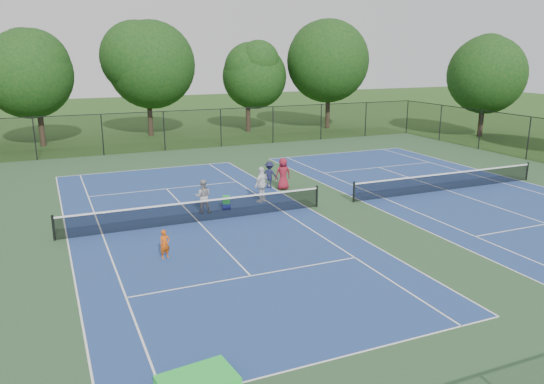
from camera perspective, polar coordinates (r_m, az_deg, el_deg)
name	(u,v)px	position (r m, az deg, el deg)	size (l,w,h in m)	color
ground	(335,205)	(26.46, 6.82, -1.35)	(140.00, 140.00, 0.00)	#234716
court_pad	(335,205)	(26.46, 6.82, -1.34)	(36.00, 36.00, 0.01)	#2B4D2C
tennis_court_left	(198,220)	(23.80, -7.92, -3.01)	(12.00, 23.83, 1.07)	navy
tennis_court_right	(447,189)	(30.48, 18.28, 0.35)	(12.00, 23.83, 1.07)	navy
perimeter_fence	(336,173)	(26.06, 6.93, 2.03)	(36.08, 36.08, 3.02)	black
tree_back_a	(35,69)	(45.89, -24.14, 11.99)	(6.80, 6.80, 9.15)	#2D2116
tree_back_b	(147,60)	(48.71, -13.32, 13.61)	(7.60, 7.60, 10.03)	#2D2116
tree_back_c	(248,72)	(50.22, -2.64, 12.74)	(6.00, 6.00, 8.40)	#2D2116
tree_back_d	(329,57)	(52.70, 6.15, 14.23)	(7.80, 7.80, 10.37)	#2D2116
tree_side_e	(486,70)	(50.81, 22.03, 12.09)	(6.60, 6.60, 8.87)	#2D2116
child_player	(165,244)	(19.80, -11.45, -5.53)	(0.40, 0.26, 1.09)	#D14E0D
instructor	(203,196)	(24.95, -7.44, -0.46)	(0.78, 0.61, 1.60)	#9C9C9F
bystander_a	(262,184)	(26.51, -1.11, 0.81)	(1.06, 0.44, 1.81)	white
bystander_b	(269,175)	(29.30, -0.27, 1.86)	(0.97, 0.56, 1.50)	#1B1C3C
bystander_c	(283,174)	(28.97, 1.20, 1.97)	(0.86, 0.56, 1.75)	maroon
ball_crate	(226,207)	(25.52, -4.93, -1.57)	(0.39, 0.27, 0.29)	#151F95
ball_hopper	(226,200)	(25.42, -4.95, -0.84)	(0.34, 0.26, 0.39)	green
green_tarp	(197,381)	(12.88, -8.03, -19.48)	(1.72, 1.12, 0.20)	green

